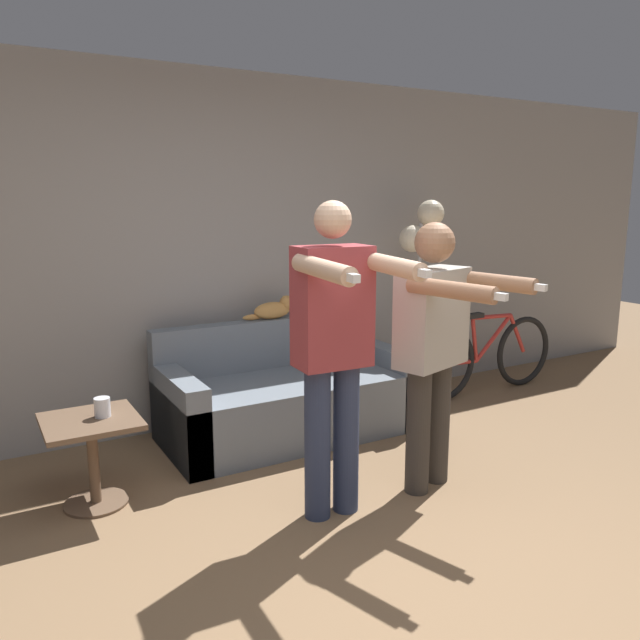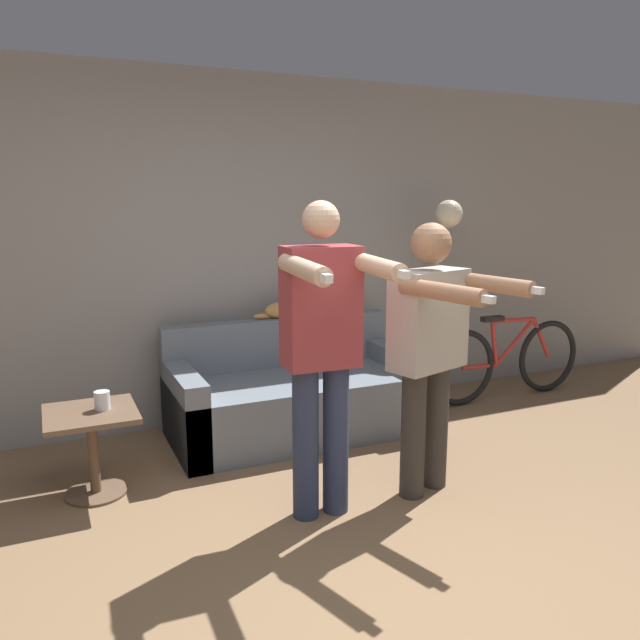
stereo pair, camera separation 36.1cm
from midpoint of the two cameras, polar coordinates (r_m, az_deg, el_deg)
ground_plane at (r=2.90m, az=3.61°, el=-24.67°), size 16.00×16.00×0.00m
wall_back at (r=4.69m, az=-13.55°, el=5.96°), size 10.00×0.05×2.60m
couch at (r=4.57m, az=-5.33°, el=-7.13°), size 1.78×0.84×0.80m
person_left at (r=3.21m, az=-1.90°, el=-2.14°), size 0.48×0.69×1.69m
person_right at (r=3.58m, az=7.60°, el=-1.68°), size 0.65×0.77×1.57m
cat at (r=4.73m, az=-6.33°, el=1.01°), size 0.42×0.11×0.17m
floor_lamp at (r=5.18m, az=7.24°, el=6.53°), size 0.40×0.35×1.68m
side_table at (r=3.79m, az=-22.77°, el=-10.34°), size 0.50×0.50×0.50m
cup at (r=3.74m, az=-21.96°, el=-7.46°), size 0.09×0.09×0.11m
bicycle at (r=5.61m, az=13.16°, el=-3.22°), size 1.57×0.07×0.73m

